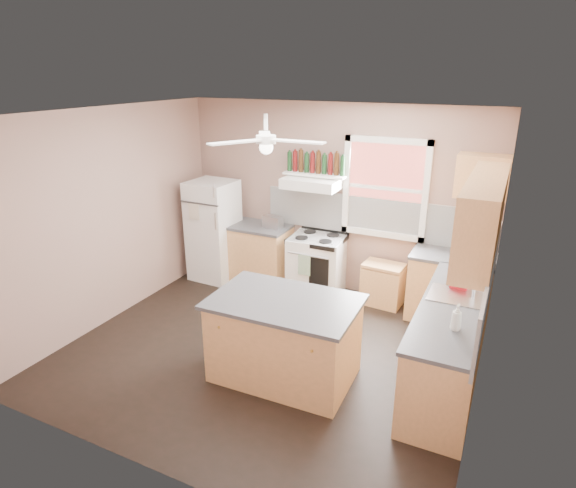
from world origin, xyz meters
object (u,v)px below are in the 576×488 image
at_px(refrigerator, 214,231).
at_px(stove, 317,265).
at_px(toaster, 273,222).
at_px(cart, 382,286).
at_px(island, 284,340).

xyz_separation_m(refrigerator, stove, (1.65, 0.17, -0.34)).
distance_m(toaster, cart, 1.83).
relative_size(toaster, cart, 0.51).
distance_m(toaster, island, 2.44).
relative_size(refrigerator, cart, 2.83).
distance_m(stove, cart, 0.99).
height_order(toaster, island, toaster).
bearing_deg(refrigerator, stove, 7.92).
height_order(refrigerator, stove, refrigerator).
xyz_separation_m(toaster, cart, (1.69, 0.05, -0.72)).
bearing_deg(stove, toaster, 175.76).
bearing_deg(island, cart, 75.57).
xyz_separation_m(toaster, stove, (0.71, 0.00, -0.56)).
xyz_separation_m(toaster, island, (1.19, -2.05, -0.56)).
xyz_separation_m(refrigerator, island, (2.13, -1.88, -0.34)).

